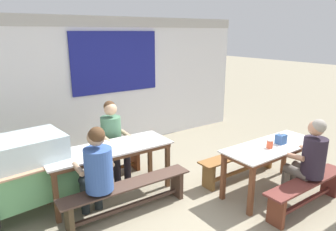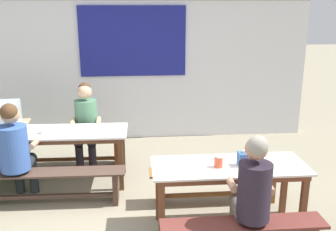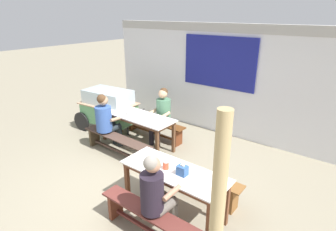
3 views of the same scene
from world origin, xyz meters
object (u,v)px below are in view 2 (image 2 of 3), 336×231
Objects in this scene: bench_far_back at (68,148)px; tissue_box at (245,159)px; dining_table_far at (58,137)px; soup_bowl at (44,131)px; condiment_jar at (218,161)px; person_left_back_turned at (15,148)px; dining_table_near at (229,172)px; bench_far_front at (50,183)px; person_center_facing at (86,121)px; bench_near_back at (216,181)px; person_near_front at (252,191)px.

tissue_box is at bearing -41.61° from bench_far_back.
soup_bowl reaches higher than dining_table_far.
condiment_jar is at bearing -176.84° from tissue_box.
bench_far_back is at bearing 69.92° from person_left_back_turned.
dining_table_near is 0.22m from tissue_box.
person_center_facing is at bearing 73.74° from bench_far_front.
bench_far_front is 1.12× the size of bench_near_back.
bench_far_back is at bearing 88.90° from bench_far_front.
dining_table_far is 0.69m from bench_far_back.
tissue_box is at bearing 82.27° from person_near_front.
bench_far_back is at bearing 166.74° from person_center_facing.
dining_table_far is 14.95× the size of condiment_jar.
person_center_facing is 2.90m from person_near_front.
person_near_front reaches higher than dining_table_far.
bench_far_back is at bearing 88.90° from dining_table_far.
bench_far_back is 2.89m from tissue_box.
person_near_front is (2.07, -1.79, 0.04)m from dining_table_far.
bench_near_back is at bearing -19.42° from dining_table_far.
bench_far_front is 0.72m from soup_bowl.
bench_far_front is at bearing -9.88° from person_left_back_turned.
person_left_back_turned is at bearing -124.17° from person_center_facing.
dining_table_near is 0.52m from person_near_front.
bench_far_front is 1.22m from person_center_facing.
person_left_back_turned is at bearing 152.52° from person_near_front.
tissue_box is at bearing 3.16° from condiment_jar.
tissue_box reaches higher than dining_table_far.
bench_far_front and bench_near_back have the same top height.
bench_near_back is at bearing 104.35° from tissue_box.
person_near_front is 0.50m from tissue_box.
person_center_facing is 1.01× the size of person_near_front.
bench_near_back is at bearing -3.36° from bench_far_front.
person_center_facing is 0.74m from soup_bowl.
bench_far_back is at bearing 134.17° from condiment_jar.
person_near_front reaches higher than bench_far_front.
person_center_facing is 7.79× the size of tissue_box.
condiment_jar is at bearing -161.65° from dining_table_near.
dining_table_near is 2.15m from bench_far_front.
soup_bowl is at bearing 142.21° from person_near_front.
bench_far_front is 2.33m from tissue_box.
soup_bowl is (-2.29, 1.24, -0.05)m from tissue_box.
bench_near_back is 1.28× the size of person_near_front.
person_left_back_turned reaches higher than person_near_front.
person_left_back_turned reaches higher than bench_far_front.
person_left_back_turned is 1.00× the size of person_center_facing.
soup_bowl is (-2.23, 1.73, 0.06)m from person_near_front.
tissue_box reaches higher than soup_bowl.
tissue_box is at bearing -75.65° from bench_near_back.
dining_table_near is at bearing -46.92° from person_center_facing.
dining_table_near is 0.95× the size of bench_far_back.
person_left_back_turned is at bearing -110.08° from bench_far_back.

